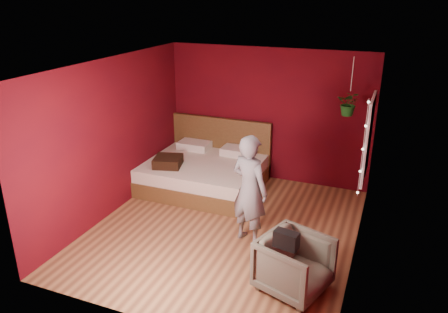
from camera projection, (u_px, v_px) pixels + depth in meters
floor at (225, 229)px, 7.00m from camera, size 4.50×4.50×0.00m
room_walls at (225, 129)px, 6.40m from camera, size 4.04×4.54×2.62m
window at (368, 138)px, 6.56m from camera, size 0.05×0.97×1.27m
fairy_lights at (363, 149)px, 6.11m from camera, size 0.04×0.04×1.45m
bed at (206, 171)px, 8.43m from camera, size 2.13×1.81×1.17m
person at (250, 190)px, 6.38m from camera, size 0.72×0.60×1.69m
armchair at (294, 265)px, 5.47m from camera, size 1.02×1.00×0.74m
handbag at (286, 240)px, 5.13m from camera, size 0.31×0.20×0.21m
throw_pillow at (168, 161)px, 8.06m from camera, size 0.60×0.60×0.17m
hanging_plant at (349, 103)px, 7.17m from camera, size 0.41×0.37×0.97m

